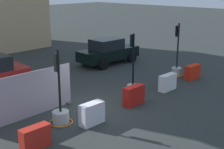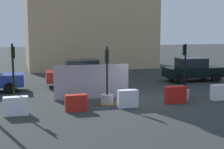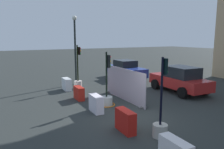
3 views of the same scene
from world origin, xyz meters
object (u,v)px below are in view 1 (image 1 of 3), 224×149
object	(u,v)px
traffic_light_3	(177,67)
construction_barrier_3	(134,96)
construction_barrier_4	(168,82)
construction_barrier_5	(192,72)
construction_barrier_2	(92,114)
traffic_light_2	(133,83)
traffic_light_1	(60,112)
construction_barrier_1	(35,138)
car_black_sedan	(108,51)

from	to	relation	value
traffic_light_3	construction_barrier_3	size ratio (longest dim) A/B	2.87
construction_barrier_4	construction_barrier_5	distance (m)	2.74
construction_barrier_2	construction_barrier_5	world-z (taller)	construction_barrier_2
traffic_light_2	construction_barrier_2	xyz separation A→B (m)	(-3.78, -0.98, -0.19)
traffic_light_1	construction_barrier_1	size ratio (longest dim) A/B	2.86
construction_barrier_4	construction_barrier_1	bearing A→B (deg)	-179.86
traffic_light_1	construction_barrier_4	xyz separation A→B (m)	(6.30, -0.95, -0.05)
construction_barrier_5	car_black_sedan	bearing A→B (deg)	96.69
construction_barrier_2	construction_barrier_4	distance (m)	5.52
construction_barrier_2	car_black_sedan	bearing A→B (deg)	39.47
traffic_light_1	traffic_light_2	distance (m)	4.56
car_black_sedan	construction_barrier_1	bearing A→B (deg)	-148.66
traffic_light_1	car_black_sedan	xyz separation A→B (m)	(8.32, 5.21, 0.40)
traffic_light_2	construction_barrier_1	bearing A→B (deg)	-171.50
construction_barrier_4	car_black_sedan	world-z (taller)	car_black_sedan
traffic_light_1	traffic_light_2	xyz separation A→B (m)	(4.55, -0.02, 0.15)
traffic_light_3	construction_barrier_4	distance (m)	2.84
traffic_light_1	construction_barrier_5	xyz separation A→B (m)	(9.03, -0.90, -0.06)
construction_barrier_5	traffic_light_2	bearing A→B (deg)	168.83
traffic_light_2	traffic_light_3	xyz separation A→B (m)	(4.37, 0.13, -0.09)
construction_barrier_3	construction_barrier_2	bearing A→B (deg)	-178.71
construction_barrier_2	construction_barrier_4	size ratio (longest dim) A/B	0.95
traffic_light_1	construction_barrier_1	world-z (taller)	traffic_light_1
construction_barrier_1	construction_barrier_4	size ratio (longest dim) A/B	0.95
traffic_light_2	traffic_light_3	world-z (taller)	traffic_light_3
construction_barrier_2	car_black_sedan	distance (m)	9.78
traffic_light_3	construction_barrier_2	xyz separation A→B (m)	(-8.15, -1.11, -0.10)
construction_barrier_1	construction_barrier_4	xyz separation A→B (m)	(8.14, 0.02, 0.03)
construction_barrier_5	traffic_light_1	bearing A→B (deg)	174.29
construction_barrier_3	car_black_sedan	distance (m)	7.82
construction_barrier_2	construction_barrier_5	size ratio (longest dim) A/B	0.92
traffic_light_3	construction_barrier_1	size ratio (longest dim) A/B	3.04
traffic_light_3	construction_barrier_2	bearing A→B (deg)	-172.25
traffic_light_3	car_black_sedan	xyz separation A→B (m)	(-0.61, 5.10, 0.33)
traffic_light_2	car_black_sedan	bearing A→B (deg)	54.27
traffic_light_3	construction_barrier_2	world-z (taller)	traffic_light_3
traffic_light_1	construction_barrier_3	size ratio (longest dim) A/B	2.70
traffic_light_1	construction_barrier_4	bearing A→B (deg)	-8.62
construction_barrier_4	construction_barrier_5	world-z (taller)	construction_barrier_4
traffic_light_2	traffic_light_1	bearing A→B (deg)	179.76
traffic_light_1	traffic_light_3	size ratio (longest dim) A/B	0.94
construction_barrier_1	traffic_light_1	bearing A→B (deg)	27.88
construction_barrier_4	construction_barrier_2	bearing A→B (deg)	-179.52
traffic_light_2	construction_barrier_1	world-z (taller)	traffic_light_2
traffic_light_3	construction_barrier_5	distance (m)	1.03
traffic_light_2	construction_barrier_4	xyz separation A→B (m)	(1.74, -0.94, -0.20)
construction_barrier_4	construction_barrier_5	xyz separation A→B (m)	(2.74, 0.05, -0.01)
traffic_light_3	construction_barrier_1	bearing A→B (deg)	-174.25
traffic_light_2	construction_barrier_5	xyz separation A→B (m)	(4.48, -0.89, -0.22)
construction_barrier_3	construction_barrier_4	bearing A→B (deg)	-0.31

